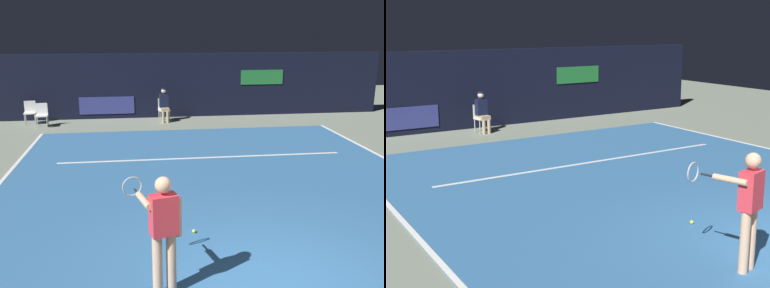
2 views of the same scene
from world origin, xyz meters
The scene contains 8 objects.
ground_plane centered at (0.00, 4.52, 0.00)m, with size 33.02×33.02×0.00m, color gray.
court_surface centered at (0.00, 4.52, 0.01)m, with size 10.35×11.05×0.01m, color #336699.
line_sideline_right centered at (-5.13, 4.52, 0.01)m, with size 0.10×11.05×0.01m, color white.
line_service centered at (0.00, 6.46, 0.01)m, with size 8.08×0.10×0.01m, color white.
back_wall centered at (0.00, 12.61, 1.30)m, with size 17.17×0.33×2.60m.
tennis_player centered at (-1.55, 0.12, 0.99)m, with size 0.81×0.92×1.73m.
line_judge_on_chair centered at (-0.74, 11.60, 0.69)m, with size 0.48×0.56×1.32m.
tennis_ball centered at (-0.89, 1.87, 0.05)m, with size 0.07×0.07×0.07m, color #CCE033.
Camera 2 is at (-7.41, -4.76, 3.44)m, focal length 51.40 mm.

